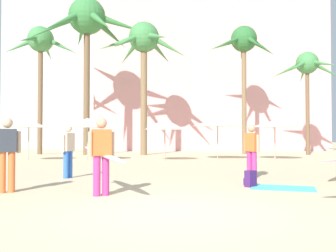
{
  "coord_description": "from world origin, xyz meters",
  "views": [
    {
      "loc": [
        -0.37,
        -6.5,
        1.34
      ],
      "look_at": [
        0.23,
        7.01,
        1.66
      ],
      "focal_mm": 39.96,
      "sensor_mm": 36.0,
      "label": 1
    }
  ],
  "objects_px": {
    "palm_tree_left": "(87,24)",
    "beach_towel": "(283,188)",
    "person_near_right": "(102,153)",
    "cafe_umbrella_0": "(29,124)",
    "person_mid_center": "(68,149)",
    "cafe_umbrella_1": "(165,124)",
    "backpack": "(250,179)",
    "cafe_umbrella_4": "(275,124)",
    "palm_tree_far_right": "(40,47)",
    "palm_tree_right": "(244,46)",
    "person_mid_left": "(7,151)",
    "person_mid_right": "(252,149)",
    "cafe_umbrella_2": "(218,122)",
    "palm_tree_center": "(144,46)",
    "cafe_umbrella_3": "(88,123)",
    "palm_tree_far_left": "(307,68)"
  },
  "relations": [
    {
      "from": "palm_tree_left",
      "to": "beach_towel",
      "type": "distance_m",
      "value": 19.86
    },
    {
      "from": "beach_towel",
      "to": "person_near_right",
      "type": "distance_m",
      "value": 4.58
    },
    {
      "from": "cafe_umbrella_0",
      "to": "person_mid_center",
      "type": "xyz_separation_m",
      "value": [
        3.78,
        -7.93,
        -1.01
      ]
    },
    {
      "from": "cafe_umbrella_1",
      "to": "backpack",
      "type": "bearing_deg",
      "value": -79.27
    },
    {
      "from": "backpack",
      "to": "cafe_umbrella_4",
      "type": "bearing_deg",
      "value": -60.83
    },
    {
      "from": "palm_tree_far_right",
      "to": "palm_tree_left",
      "type": "bearing_deg",
      "value": -14.44
    },
    {
      "from": "palm_tree_right",
      "to": "cafe_umbrella_4",
      "type": "xyz_separation_m",
      "value": [
        0.17,
        -6.06,
        -5.69
      ]
    },
    {
      "from": "person_mid_center",
      "to": "person_mid_left",
      "type": "height_order",
      "value": "person_mid_left"
    },
    {
      "from": "palm_tree_far_right",
      "to": "person_near_right",
      "type": "bearing_deg",
      "value": -69.56
    },
    {
      "from": "palm_tree_left",
      "to": "cafe_umbrella_0",
      "type": "height_order",
      "value": "palm_tree_left"
    },
    {
      "from": "palm_tree_left",
      "to": "person_mid_center",
      "type": "bearing_deg",
      "value": -82.65
    },
    {
      "from": "palm_tree_far_right",
      "to": "cafe_umbrella_4",
      "type": "bearing_deg",
      "value": -23.46
    },
    {
      "from": "palm_tree_right",
      "to": "person_mid_right",
      "type": "xyz_separation_m",
      "value": [
        -3.36,
        -14.4,
        -6.74
      ]
    },
    {
      "from": "palm_tree_right",
      "to": "cafe_umbrella_0",
      "type": "xyz_separation_m",
      "value": [
        -12.87,
        -6.32,
        -5.73
      ]
    },
    {
      "from": "cafe_umbrella_2",
      "to": "beach_towel",
      "type": "height_order",
      "value": "cafe_umbrella_2"
    },
    {
      "from": "cafe_umbrella_0",
      "to": "person_mid_center",
      "type": "distance_m",
      "value": 8.84
    },
    {
      "from": "cafe_umbrella_4",
      "to": "cafe_umbrella_2",
      "type": "bearing_deg",
      "value": 174.9
    },
    {
      "from": "backpack",
      "to": "palm_tree_center",
      "type": "bearing_deg",
      "value": -27.84
    },
    {
      "from": "palm_tree_far_right",
      "to": "cafe_umbrella_3",
      "type": "height_order",
      "value": "palm_tree_far_right"
    },
    {
      "from": "palm_tree_far_right",
      "to": "beach_towel",
      "type": "distance_m",
      "value": 21.54
    },
    {
      "from": "palm_tree_far_left",
      "to": "cafe_umbrella_3",
      "type": "xyz_separation_m",
      "value": [
        -13.86,
        -4.93,
        -3.87
      ]
    },
    {
      "from": "beach_towel",
      "to": "person_mid_right",
      "type": "height_order",
      "value": "person_mid_right"
    },
    {
      "from": "cafe_umbrella_3",
      "to": "cafe_umbrella_4",
      "type": "bearing_deg",
      "value": 1.14
    },
    {
      "from": "palm_tree_center",
      "to": "person_near_right",
      "type": "height_order",
      "value": "palm_tree_center"
    },
    {
      "from": "palm_tree_right",
      "to": "cafe_umbrella_0",
      "type": "bearing_deg",
      "value": -153.85
    },
    {
      "from": "cafe_umbrella_0",
      "to": "person_mid_left",
      "type": "xyz_separation_m",
      "value": [
        3.01,
        -10.83,
        -0.96
      ]
    },
    {
      "from": "cafe_umbrella_3",
      "to": "person_near_right",
      "type": "xyz_separation_m",
      "value": [
        2.25,
        -11.33,
        -1.05
      ]
    },
    {
      "from": "palm_tree_far_left",
      "to": "person_mid_center",
      "type": "height_order",
      "value": "palm_tree_far_left"
    },
    {
      "from": "cafe_umbrella_1",
      "to": "beach_towel",
      "type": "xyz_separation_m",
      "value": [
        2.61,
        -10.11,
        -1.89
      ]
    },
    {
      "from": "cafe_umbrella_0",
      "to": "palm_tree_far_right",
      "type": "bearing_deg",
      "value": 101.82
    },
    {
      "from": "palm_tree_center",
      "to": "cafe_umbrella_0",
      "type": "relative_size",
      "value": 4.24
    },
    {
      "from": "cafe_umbrella_0",
      "to": "cafe_umbrella_2",
      "type": "relative_size",
      "value": 0.78
    },
    {
      "from": "palm_tree_left",
      "to": "backpack",
      "type": "height_order",
      "value": "palm_tree_left"
    },
    {
      "from": "palm_tree_left",
      "to": "palm_tree_center",
      "type": "xyz_separation_m",
      "value": [
        3.81,
        -0.31,
        -1.52
      ]
    },
    {
      "from": "backpack",
      "to": "palm_tree_right",
      "type": "bearing_deg",
      "value": -52.66
    },
    {
      "from": "palm_tree_far_right",
      "to": "person_mid_center",
      "type": "relative_size",
      "value": 5.37
    },
    {
      "from": "palm_tree_far_right",
      "to": "cafe_umbrella_0",
      "type": "relative_size",
      "value": 4.22
    },
    {
      "from": "beach_towel",
      "to": "palm_tree_right",
      "type": "bearing_deg",
      "value": 79.15
    },
    {
      "from": "palm_tree_center",
      "to": "palm_tree_far_right",
      "type": "height_order",
      "value": "palm_tree_center"
    },
    {
      "from": "palm_tree_left",
      "to": "cafe_umbrella_3",
      "type": "relative_size",
      "value": 4.63
    },
    {
      "from": "palm_tree_far_right",
      "to": "cafe_umbrella_2",
      "type": "bearing_deg",
      "value": -27.81
    },
    {
      "from": "palm_tree_right",
      "to": "palm_tree_far_left",
      "type": "bearing_deg",
      "value": -18.33
    },
    {
      "from": "person_near_right",
      "to": "person_mid_left",
      "type": "height_order",
      "value": "person_mid_left"
    },
    {
      "from": "palm_tree_right",
      "to": "beach_towel",
      "type": "relative_size",
      "value": 5.88
    },
    {
      "from": "backpack",
      "to": "palm_tree_far_left",
      "type": "bearing_deg",
      "value": -66.92
    },
    {
      "from": "person_near_right",
      "to": "cafe_umbrella_1",
      "type": "bearing_deg",
      "value": 145.46
    },
    {
      "from": "palm_tree_far_right",
      "to": "person_mid_right",
      "type": "xyz_separation_m",
      "value": [
        10.88,
        -14.59,
        -6.57
      ]
    },
    {
      "from": "palm_tree_left",
      "to": "palm_tree_far_right",
      "type": "xyz_separation_m",
      "value": [
        -3.39,
        0.87,
        -1.38
      ]
    },
    {
      "from": "palm_tree_center",
      "to": "cafe_umbrella_0",
      "type": "height_order",
      "value": "palm_tree_center"
    },
    {
      "from": "palm_tree_far_left",
      "to": "cafe_umbrella_4",
      "type": "relative_size",
      "value": 2.75
    }
  ]
}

